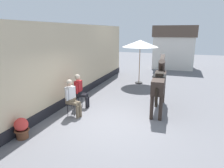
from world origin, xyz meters
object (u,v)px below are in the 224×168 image
Objects in this scene: saddled_horse_center at (159,81)px; flower_planter_near at (22,128)px; spare_stool_white at (160,84)px; seated_visitor_near at (72,96)px; cafe_parasol at (140,44)px; seated_visitor_far at (80,89)px.

saddled_horse_center is 5.18m from flower_planter_near.
spare_stool_white is at bearing 94.78° from saddled_horse_center.
seated_visitor_near is 5.97m from cafe_parasol.
spare_stool_white is (3.32, 6.18, 0.07)m from flower_planter_near.
seated_visitor_near reaches higher than flower_planter_near.
seated_visitor_near is 3.46m from saddled_horse_center.
flower_planter_near is at bearing -133.51° from saddled_horse_center.
cafe_parasol reaches higher than seated_visitor_near.
flower_planter_near is at bearing -104.25° from cafe_parasol.
cafe_parasol reaches higher than saddled_horse_center.
seated_visitor_near reaches higher than spare_stool_white.
spare_stool_white is at bearing 57.01° from seated_visitor_near.
spare_stool_white is at bearing 61.78° from flower_planter_near.
seated_visitor_far is at bearing -164.78° from saddled_horse_center.
seated_visitor_near is 0.93m from seated_visitor_far.
seated_visitor_far is 0.46× the size of saddled_horse_center.
seated_visitor_far is 2.93m from flower_planter_near.
flower_planter_near is at bearing -118.22° from spare_stool_white.
saddled_horse_center is at bearing -67.30° from cafe_parasol.
saddled_horse_center is (3.10, 0.84, 0.38)m from seated_visitor_far.
cafe_parasol is at bearing 76.48° from seated_visitor_near.
flower_planter_near is 7.01m from spare_stool_white.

